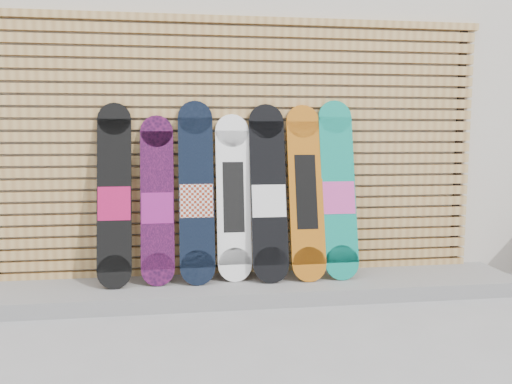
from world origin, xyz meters
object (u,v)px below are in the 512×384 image
snowboard_1 (157,201)px  snowboard_3 (233,197)px  snowboard_2 (196,193)px  snowboard_6 (338,190)px  snowboard_4 (269,193)px  snowboard_0 (114,196)px  snowboard_5 (306,192)px

snowboard_1 → snowboard_3: size_ratio=0.99×
snowboard_2 → snowboard_6: bearing=-0.4°
snowboard_1 → snowboard_4: (0.91, -0.02, 0.05)m
snowboard_3 → snowboard_2: bearing=-173.8°
snowboard_0 → snowboard_6: (1.84, -0.00, 0.02)m
snowboard_1 → snowboard_3: (0.62, 0.02, 0.02)m
snowboard_3 → snowboard_5: size_ratio=0.94×
snowboard_0 → snowboard_5: bearing=-0.3°
snowboard_1 → snowboard_4: size_ratio=0.93×
snowboard_1 → snowboard_3: bearing=1.9°
snowboard_1 → snowboard_6: size_ratio=0.91×
snowboard_0 → snowboard_2: bearing=0.3°
snowboard_5 → snowboard_6: (0.28, 0.00, 0.01)m
snowboard_5 → snowboard_6: bearing=0.8°
snowboard_2 → snowboard_3: 0.31m
snowboard_4 → snowboard_5: (0.32, 0.00, 0.01)m
snowboard_1 → snowboard_5: (1.23, -0.02, 0.06)m
snowboard_1 → snowboard_6: snowboard_6 is taller
snowboard_0 → snowboard_6: size_ratio=0.98×
snowboard_1 → snowboard_5: bearing=-1.1°
snowboard_0 → snowboard_4: (1.24, -0.01, -0.00)m
snowboard_0 → snowboard_2: 0.65m
snowboard_3 → snowboard_6: (0.89, -0.04, 0.05)m
snowboard_0 → snowboard_5: snowboard_0 is taller
snowboard_5 → snowboard_6: size_ratio=0.97×
snowboard_4 → snowboard_0: bearing=179.6°
snowboard_0 → snowboard_4: bearing=-0.4°
snowboard_3 → snowboard_4: 0.29m
snowboard_2 → snowboard_3: bearing=6.2°
snowboard_6 → snowboard_3: bearing=177.3°
snowboard_1 → snowboard_2: (0.31, -0.01, 0.06)m
snowboard_4 → snowboard_2: bearing=178.8°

